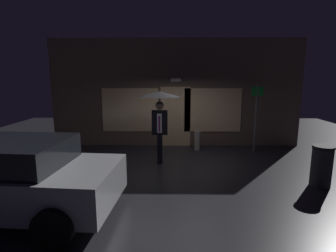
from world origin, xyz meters
TOP-DOWN VIEW (x-y plane):
  - ground_plane at (0.00, 0.00)m, footprint 18.00×18.00m
  - building_facade at (-0.00, 2.34)m, footprint 9.15×0.48m
  - person_with_umbrella at (-0.49, 0.19)m, footprint 1.22×1.22m
  - parked_car at (-3.23, -2.86)m, footprint 4.30×2.24m
  - street_sign_post at (2.71, 1.41)m, footprint 0.40×0.07m
  - sidewalk_bollard at (0.77, 1.60)m, footprint 0.22×0.22m
  - trash_bin at (3.36, -1.51)m, footprint 0.47×0.47m

SIDE VIEW (x-z plane):
  - ground_plane at x=0.00m, z-range 0.00..0.00m
  - sidewalk_bollard at x=0.77m, z-range 0.00..0.69m
  - trash_bin at x=3.36m, z-range 0.00..0.99m
  - parked_car at x=-3.23m, z-range 0.03..1.44m
  - street_sign_post at x=2.71m, z-range 0.16..2.49m
  - person_with_umbrella at x=-0.49m, z-range 0.61..2.74m
  - building_facade at x=0.00m, z-range -0.02..3.89m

